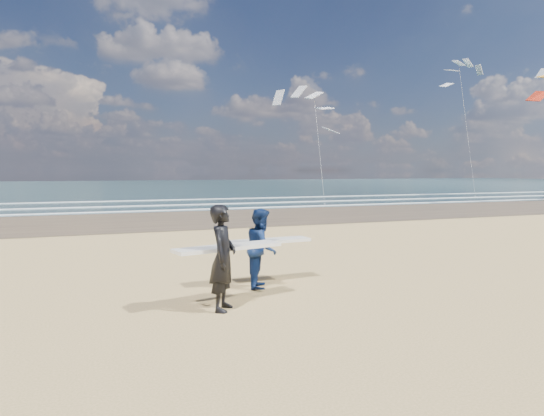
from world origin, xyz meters
name	(u,v)px	position (x,y,z in m)	size (l,w,h in m)	color
wet_sand_strip	(453,208)	(20.00, 18.00, 0.01)	(220.00, 12.00, 0.01)	#503C2A
ocean	(233,186)	(20.00, 72.00, 0.01)	(220.00, 100.00, 0.02)	#183335
foam_breakers	(373,199)	(20.00, 28.10, 0.05)	(220.00, 11.70, 0.05)	white
surfer_near	(223,257)	(-1.76, -0.24, 1.02)	(2.26, 1.28, 2.01)	black
surfer_far	(262,247)	(-0.47, 1.18, 0.91)	(2.22, 1.20, 1.80)	#0D1F4A
kite_1	(318,131)	(13.68, 26.69, 5.87)	(6.44, 4.81, 10.18)	slate
kite_5	(465,117)	(32.79, 30.89, 8.16)	(5.63, 4.72, 15.12)	slate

